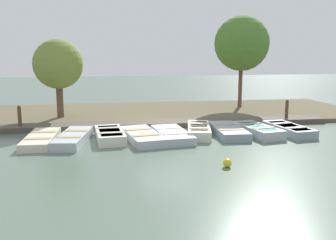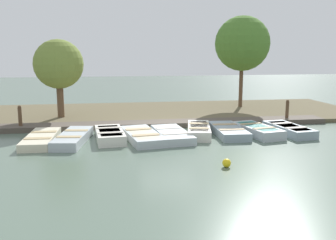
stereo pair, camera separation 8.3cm
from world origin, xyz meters
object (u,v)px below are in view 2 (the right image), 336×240
(rowboat_2, at_px, (110,135))
(rowboat_3, at_px, (142,136))
(rowboat_1, at_px, (73,138))
(rowboat_6, at_px, (228,131))
(rowboat_0, at_px, (41,139))
(buoy, at_px, (227,163))
(rowboat_4, at_px, (172,134))
(rowboat_8, at_px, (289,129))
(mooring_post_near, at_px, (20,118))
(mooring_post_far, at_px, (287,111))
(rowboat_7, at_px, (257,130))
(park_tree_far_left, at_px, (59,65))
(park_tree_left, at_px, (242,44))
(rowboat_5, at_px, (199,130))

(rowboat_2, relative_size, rowboat_3, 0.81)
(rowboat_1, xyz_separation_m, rowboat_6, (-0.39, 6.74, -0.01))
(rowboat_0, distance_m, rowboat_6, 8.03)
(rowboat_6, relative_size, buoy, 11.18)
(rowboat_3, bearing_deg, rowboat_4, 85.04)
(rowboat_3, relative_size, rowboat_4, 1.07)
(rowboat_2, bearing_deg, rowboat_8, 84.90)
(rowboat_6, distance_m, buoy, 4.87)
(rowboat_3, bearing_deg, mooring_post_near, -126.06)
(rowboat_8, bearing_deg, rowboat_6, -102.19)
(rowboat_3, xyz_separation_m, buoy, (4.19, 2.36, -0.04))
(rowboat_6, bearing_deg, rowboat_3, -81.26)
(rowboat_1, xyz_separation_m, rowboat_4, (-0.07, 4.14, -0.02))
(rowboat_1, bearing_deg, mooring_post_near, -126.61)
(rowboat_4, bearing_deg, rowboat_8, 85.20)
(rowboat_6, bearing_deg, mooring_post_far, 122.69)
(mooring_post_near, distance_m, buoy, 10.45)
(rowboat_1, distance_m, rowboat_8, 9.51)
(rowboat_4, xyz_separation_m, rowboat_7, (-0.06, 3.87, 0.04))
(mooring_post_far, relative_size, park_tree_far_left, 0.28)
(mooring_post_far, height_order, park_tree_left, park_tree_left)
(rowboat_3, distance_m, rowboat_7, 5.16)
(rowboat_2, distance_m, park_tree_far_left, 6.18)
(mooring_post_far, relative_size, park_tree_left, 0.21)
(rowboat_8, distance_m, buoy, 6.15)
(rowboat_2, distance_m, rowboat_5, 3.94)
(park_tree_left, bearing_deg, rowboat_0, -57.12)
(mooring_post_near, bearing_deg, rowboat_1, 44.48)
(rowboat_1, distance_m, rowboat_4, 4.14)
(rowboat_7, height_order, rowboat_8, rowboat_7)
(rowboat_7, bearing_deg, rowboat_0, -100.82)
(buoy, xyz_separation_m, park_tree_left, (-11.52, 4.57, 4.01))
(rowboat_3, bearing_deg, buoy, 19.71)
(rowboat_4, relative_size, park_tree_left, 0.54)
(rowboat_0, bearing_deg, mooring_post_far, 103.73)
(rowboat_5, height_order, mooring_post_near, mooring_post_near)
(rowboat_1, height_order, mooring_post_near, mooring_post_near)
(rowboat_1, bearing_deg, rowboat_8, 99.81)
(rowboat_3, distance_m, rowboat_4, 1.30)
(rowboat_2, bearing_deg, rowboat_6, 87.42)
(mooring_post_near, height_order, park_tree_left, park_tree_left)
(rowboat_8, bearing_deg, mooring_post_far, 148.32)
(rowboat_0, relative_size, buoy, 11.68)
(mooring_post_far, bearing_deg, rowboat_4, -68.17)
(mooring_post_far, bearing_deg, rowboat_7, -46.20)
(rowboat_0, distance_m, rowboat_2, 2.78)
(rowboat_0, relative_size, rowboat_3, 0.96)
(rowboat_8, distance_m, park_tree_left, 8.16)
(park_tree_left, bearing_deg, mooring_post_far, 11.02)
(rowboat_3, height_order, rowboat_7, rowboat_7)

